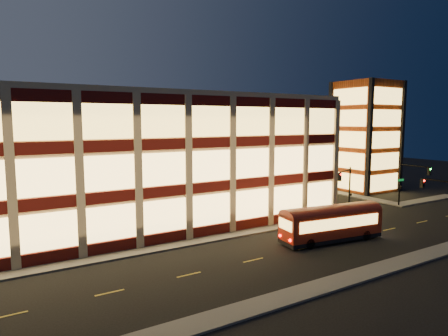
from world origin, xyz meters
TOP-DOWN VIEW (x-y plane):
  - ground at (0.00, 0.00)m, footprint 200.00×200.00m
  - sidewalk_office_south at (-3.00, 1.00)m, footprint 54.00×2.00m
  - sidewalk_office_east at (23.00, 17.00)m, footprint 2.00×30.00m
  - sidewalk_tower_south at (40.00, 1.00)m, footprint 14.00×2.00m
  - sidewalk_tower_west at (34.00, 17.00)m, footprint 2.00×30.00m
  - sidewalk_near at (0.00, -13.00)m, footprint 100.00×2.00m
  - office_building at (-2.91, 16.91)m, footprint 50.45×30.45m
  - stair_tower at (39.95, 11.95)m, footprint 8.60×8.60m
  - traffic_signal_far at (22.21, 0.24)m, footprint 3.79×1.87m
  - traffic_signal_right at (33.50, -0.62)m, footprint 1.20×4.37m
  - traffic_signal_near at (23.50, -11.03)m, footprint 0.32×4.45m
  - trolley_bus at (13.56, -5.61)m, footprint 10.64×3.97m

SIDE VIEW (x-z plane):
  - ground at x=0.00m, z-range 0.00..0.00m
  - sidewalk_office_south at x=-3.00m, z-range 0.00..0.15m
  - sidewalk_office_east at x=23.00m, z-range 0.00..0.15m
  - sidewalk_tower_south at x=40.00m, z-range 0.00..0.15m
  - sidewalk_tower_west at x=34.00m, z-range 0.00..0.15m
  - sidewalk_near at x=0.00m, z-range 0.00..0.15m
  - trolley_bus at x=13.56m, z-range 0.19..3.71m
  - traffic_signal_right at x=33.50m, z-range 1.10..7.10m
  - traffic_signal_far at x=22.21m, z-range 1.11..7.11m
  - traffic_signal_near at x=23.50m, z-range 1.13..7.13m
  - office_building at x=-2.91m, z-range 0.00..14.50m
  - stair_tower at x=39.95m, z-range -0.01..17.99m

